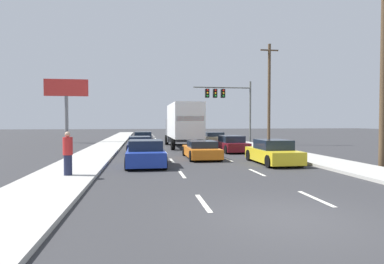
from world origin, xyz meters
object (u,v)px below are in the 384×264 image
(car_black, at_px, (143,139))
(utility_pole_near, at_px, (383,68))
(pedestrian_near_corner, at_px, (68,153))
(traffic_signal_mast, at_px, (225,97))
(car_navy, at_px, (140,145))
(car_yellow, at_px, (273,153))
(roadside_billboard, at_px, (66,97))
(box_truck, at_px, (183,123))
(car_tan, at_px, (214,139))
(car_maroon, at_px, (231,144))
(car_blue, at_px, (146,154))
(car_orange, at_px, (201,150))
(utility_pole_mid, at_px, (269,93))

(car_black, bearing_deg, utility_pole_near, -54.84)
(utility_pole_near, xyz_separation_m, pedestrian_near_corner, (-15.08, -1.36, -4.01))
(traffic_signal_mast, distance_m, pedestrian_near_corner, 24.76)
(traffic_signal_mast, distance_m, utility_pole_near, 20.22)
(car_navy, bearing_deg, car_yellow, -44.82)
(car_yellow, bearing_deg, roadside_billboard, 127.24)
(pedestrian_near_corner, bearing_deg, utility_pole_near, 5.13)
(car_black, distance_m, utility_pole_near, 21.45)
(car_black, relative_size, box_truck, 0.49)
(car_tan, distance_m, pedestrian_near_corner, 20.32)
(car_navy, distance_m, car_maroon, 6.86)
(car_tan, bearing_deg, utility_pole_near, -72.46)
(car_maroon, distance_m, pedestrian_near_corner, 14.12)
(car_navy, relative_size, traffic_signal_mast, 0.63)
(traffic_signal_mast, xyz_separation_m, pedestrian_near_corner, (-11.94, -21.33, -3.96))
(car_blue, distance_m, car_orange, 4.51)
(car_navy, bearing_deg, car_maroon, 0.20)
(car_navy, bearing_deg, pedestrian_near_corner, -104.90)
(traffic_signal_mast, bearing_deg, car_maroon, -101.98)
(car_blue, relative_size, traffic_signal_mast, 0.59)
(car_black, distance_m, car_blue, 15.20)
(car_blue, bearing_deg, car_maroon, 47.23)
(traffic_signal_mast, bearing_deg, car_blue, -116.10)
(traffic_signal_mast, bearing_deg, car_orange, -109.56)
(car_black, xyz_separation_m, utility_pole_near, (12.09, -17.16, 4.44))
(car_blue, relative_size, car_yellow, 0.97)
(box_truck, xyz_separation_m, traffic_signal_mast, (5.49, 6.59, 2.83))
(box_truck, height_order, traffic_signal_mast, traffic_signal_mast)
(car_orange, relative_size, car_tan, 1.06)
(car_blue, height_order, utility_pole_mid, utility_pole_mid)
(car_orange, height_order, traffic_signal_mast, traffic_signal_mast)
(utility_pole_near, bearing_deg, car_black, 125.16)
(utility_pole_mid, bearing_deg, car_maroon, -131.58)
(traffic_signal_mast, relative_size, pedestrian_near_corner, 3.88)
(car_black, bearing_deg, car_navy, -91.75)
(traffic_signal_mast, bearing_deg, car_navy, -129.84)
(car_orange, xyz_separation_m, car_tan, (3.33, 11.52, 0.06))
(car_tan, bearing_deg, utility_pole_mid, -11.95)
(car_black, height_order, car_maroon, car_black)
(utility_pole_mid, bearing_deg, pedestrian_near_corner, -132.41)
(box_truck, relative_size, utility_pole_near, 0.95)
(roadside_billboard, bearing_deg, traffic_signal_mast, -5.59)
(car_blue, xyz_separation_m, car_tan, (6.79, 14.42, -0.04))
(traffic_signal_mast, relative_size, utility_pole_mid, 0.69)
(car_orange, bearing_deg, utility_pole_near, -29.75)
(box_truck, relative_size, utility_pole_mid, 0.95)
(car_maroon, bearing_deg, car_tan, 87.72)
(car_black, xyz_separation_m, car_blue, (0.12, -15.20, 0.03))
(car_black, relative_size, roadside_billboard, 0.67)
(utility_pole_mid, bearing_deg, car_black, 171.18)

